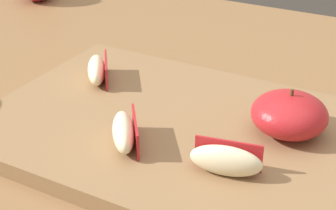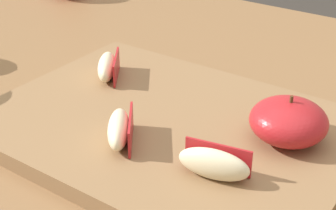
# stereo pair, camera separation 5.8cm
# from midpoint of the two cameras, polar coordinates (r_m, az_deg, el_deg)

# --- Properties ---
(dining_table) EXTENTS (1.46, 0.90, 0.72)m
(dining_table) POSITION_cam_midpoint_polar(r_m,az_deg,el_deg) (0.71, -2.94, -5.87)
(dining_table) COLOR brown
(dining_table) RESTS_ON ground_plane
(cutting_board) EXTENTS (0.42, 0.31, 0.02)m
(cutting_board) POSITION_cam_midpoint_polar(r_m,az_deg,el_deg) (0.59, -2.79, -2.62)
(cutting_board) COLOR olive
(cutting_board) RESTS_ON dining_table
(apple_half_skin_up) EXTENTS (0.08, 0.08, 0.05)m
(apple_half_skin_up) POSITION_cam_midpoint_polar(r_m,az_deg,el_deg) (0.56, 10.58, -1.10)
(apple_half_skin_up) COLOR #B21E23
(apple_half_skin_up) RESTS_ON cutting_board
(apple_wedge_middle) EXTENTS (0.07, 0.04, 0.03)m
(apple_wedge_middle) POSITION_cam_midpoint_polar(r_m,az_deg,el_deg) (0.49, 3.18, -6.28)
(apple_wedge_middle) COLOR beige
(apple_wedge_middle) RESTS_ON cutting_board
(apple_wedge_left) EXTENTS (0.06, 0.07, 0.03)m
(apple_wedge_left) POSITION_cam_midpoint_polar(r_m,az_deg,el_deg) (0.54, -7.96, -3.08)
(apple_wedge_left) COLOR beige
(apple_wedge_left) RESTS_ON cutting_board
(apple_wedge_near_knife) EXTENTS (0.06, 0.07, 0.03)m
(apple_wedge_near_knife) POSITION_cam_midpoint_polar(r_m,az_deg,el_deg) (0.68, -10.32, 3.84)
(apple_wedge_near_knife) COLOR beige
(apple_wedge_near_knife) RESTS_ON cutting_board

